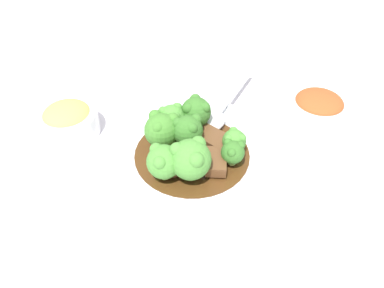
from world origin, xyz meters
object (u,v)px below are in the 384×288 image
Objects in this scene: main_plate at (192,156)px; broccoli_floret_4 at (191,159)px; broccoli_floret_3 at (233,152)px; sauce_dish at (279,274)px; broccoli_floret_7 at (172,118)px; broccoli_floret_0 at (163,128)px; beef_strip_0 at (212,139)px; serving_spoon at (217,115)px; beef_strip_2 at (196,155)px; broccoli_floret_2 at (196,111)px; side_bowl_kimchi at (317,109)px; broccoli_floret_5 at (234,141)px; broccoli_floret_1 at (187,130)px; side_bowl_appetizer at (68,120)px; beef_strip_1 at (170,157)px; broccoli_floret_6 at (164,161)px.

broccoli_floret_4 is at bearing 13.83° from main_plate.
broccoli_floret_3 reaches higher than sauce_dish.
main_plate is at bearing 51.81° from broccoli_floret_7.
broccoli_floret_0 is at bearing -132.13° from broccoli_floret_4.
main_plate is 3.32× the size of beef_strip_0.
broccoli_floret_4 is at bearing -2.24° from serving_spoon.
broccoli_floret_7 is 0.08m from serving_spoon.
sauce_dish is (0.14, 0.14, -0.02)m from beef_strip_2.
serving_spoon is (-0.03, 0.03, -0.03)m from broccoli_floret_2.
broccoli_floret_0 reaches higher than serving_spoon.
broccoli_floret_2 is at bearing -62.58° from side_bowl_kimchi.
broccoli_floret_0 reaches higher than broccoli_floret_5.
broccoli_floret_1 reaches higher than side_bowl_kimchi.
side_bowl_appetizer is at bearing -77.37° from broccoli_floret_2.
beef_strip_1 is 0.12m from serving_spoon.
side_bowl_kimchi is at bearing 175.08° from sauce_dish.
broccoli_floret_1 is 1.07× the size of broccoli_floret_6.
broccoli_floret_4 is 0.25m from side_bowl_kimchi.
broccoli_floret_0 reaches higher than beef_strip_1.
broccoli_floret_5 reaches higher than beef_strip_2.
beef_strip_0 is 0.06m from serving_spoon.
side_bowl_appetizer is 1.28× the size of sauce_dish.
beef_strip_0 is 0.05m from broccoli_floret_2.
side_bowl_appetizer is at bearing -95.06° from beef_strip_2.
beef_strip_1 is 0.18m from side_bowl_appetizer.
sauce_dish is at bearing 34.51° from beef_strip_0.
beef_strip_2 is (0.01, 0.01, 0.02)m from main_plate.
main_plate is 3.96× the size of beef_strip_1.
broccoli_floret_0 is at bearing -129.16° from sauce_dish.
sauce_dish is at bearing 50.84° from broccoli_floret_0.
broccoli_floret_3 and broccoli_floret_5 have the same top height.
broccoli_floret_1 is 0.07m from broccoli_floret_3.
beef_strip_0 is 0.05m from broccoli_floret_1.
broccoli_floret_3 is at bearing -35.89° from side_bowl_kimchi.
broccoli_floret_1 reaches higher than broccoli_floret_7.
broccoli_floret_7 is 0.24m from side_bowl_kimchi.
side_bowl_appetizer reaches higher than beef_strip_1.
main_plate is 5.46× the size of broccoli_floret_7.
broccoli_floret_4 is (0.04, 0.00, 0.03)m from beef_strip_2.
broccoli_floret_7 is at bearing -127.55° from broccoli_floret_1.
broccoli_floret_6 is (0.05, -0.08, 0.01)m from broccoli_floret_3.
broccoli_floret_2 is at bearing -163.83° from beef_strip_2.
serving_spoon is at bearing 161.83° from broccoli_floret_1.
broccoli_floret_2 is 0.04m from broccoli_floret_7.
side_bowl_appetizer is (-0.01, -0.21, 0.02)m from main_plate.
main_plate is at bearing 133.67° from beef_strip_1.
beef_strip_2 is 0.20m from sauce_dish.
side_bowl_appetizer is (-0.03, -0.18, 0.00)m from beef_strip_1.
sauce_dish is at bearing 44.26° from broccoli_floret_1.
beef_strip_1 is 1.78× the size of broccoli_floret_5.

